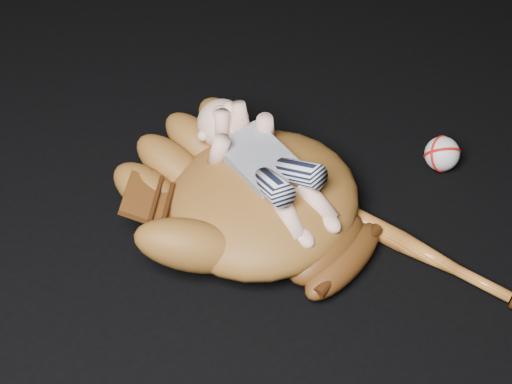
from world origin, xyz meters
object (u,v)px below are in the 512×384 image
at_px(baseball_glove, 263,194).
at_px(baseball, 442,154).
at_px(baseball_bat, 413,248).
at_px(newborn_baby, 269,166).

xyz_separation_m(baseball_glove, baseball, (0.38, -0.10, -0.05)).
distance_m(baseball_glove, baseball_bat, 0.29).
bearing_deg(baseball_glove, baseball, -28.17).
bearing_deg(newborn_baby, baseball, -14.31).
distance_m(baseball_glove, baseball, 0.40).
height_order(baseball_glove, baseball_bat, baseball_glove).
bearing_deg(newborn_baby, baseball_bat, -55.02).
bearing_deg(baseball_glove, newborn_baby, 13.43).
xyz_separation_m(baseball_bat, baseball, (0.21, 0.13, 0.02)).
bearing_deg(baseball, newborn_baby, 162.40).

